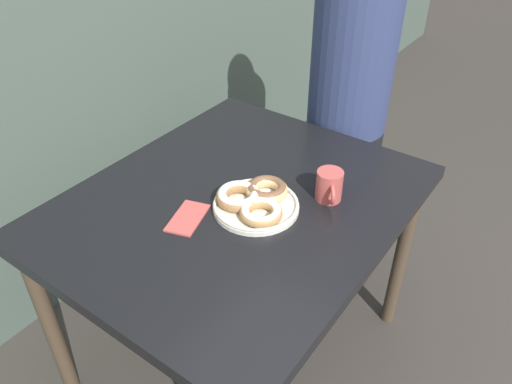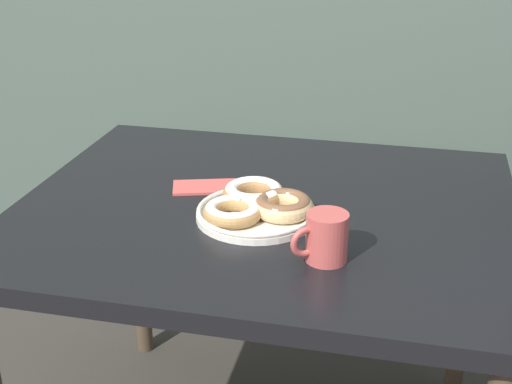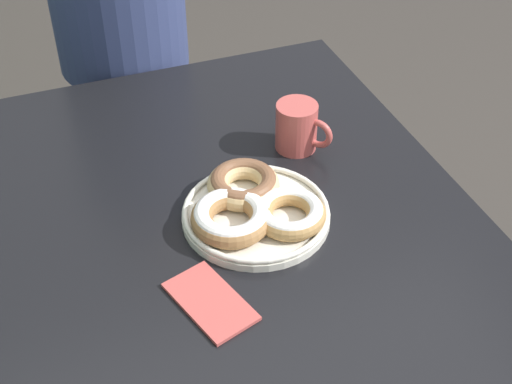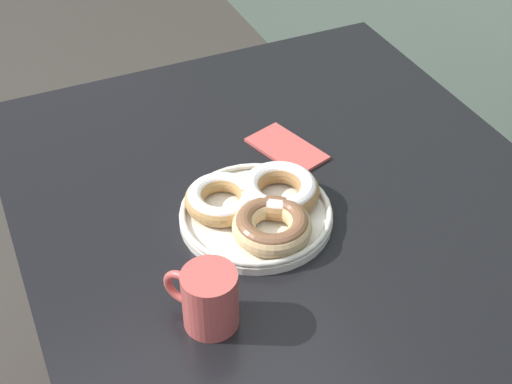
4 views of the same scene
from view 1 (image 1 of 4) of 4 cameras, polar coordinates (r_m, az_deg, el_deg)
dining_table at (r=1.54m, az=-2.16°, el=-3.03°), size 1.08×0.90×0.73m
donut_plate at (r=1.44m, az=-0.12°, el=-0.97°), size 0.26×0.27×0.05m
coffee_mug at (r=1.48m, az=8.39°, el=0.73°), size 0.10×0.09×0.09m
person_figure at (r=2.01m, az=10.54°, el=9.52°), size 0.35×0.31×1.41m
napkin at (r=1.43m, az=-7.82°, el=-2.95°), size 0.16×0.12×0.01m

